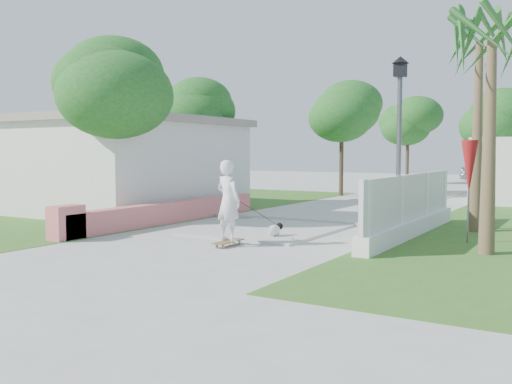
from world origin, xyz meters
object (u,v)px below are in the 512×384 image
Objects in this scene: patio_umbrella at (469,168)px; parked_car at (492,172)px; street_lamp at (399,137)px; dog at (275,230)px; bollard at (360,194)px; skateboarder at (243,206)px.

parked_car is (-3.76, 28.70, -0.98)m from patio_umbrella.
street_lamp is 8.17× the size of dog.
bollard is at bearing 175.71° from parked_car.
dog is (0.31, 0.93, -0.62)m from skateboarder.
skateboarder is (-4.35, -2.55, -0.86)m from patio_umbrella.
parked_car reaches higher than dog.
dog is at bearing -158.15° from patio_umbrella.
bollard is 0.51× the size of skateboarder.
street_lamp reaches higher than skateboarder.
parked_car is (0.58, 31.25, -0.13)m from skateboarder.
dog is at bearing 177.26° from parked_car.
patio_umbrella is 0.56× the size of parked_car.
dog is at bearing -95.45° from skateboarder.
patio_umbrella is at bearing -50.09° from bollard.
patio_umbrella is 4.59m from dog.
patio_umbrella is at bearing -136.59° from skateboarder.
parked_car is (0.27, 30.32, 0.50)m from dog.
street_lamp is 2.27m from patio_umbrella.
skateboarder is 3.90× the size of dog.
bollard is at bearing -75.18° from skateboarder.
street_lamp is 27.81m from parked_car.
parked_car is at bearing -78.04° from skateboarder.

